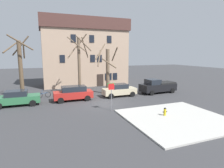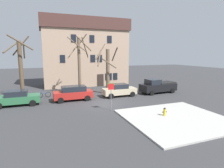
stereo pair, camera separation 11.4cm
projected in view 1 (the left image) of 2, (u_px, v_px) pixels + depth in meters
The scene contains 13 objects.
ground_plane at pixel (103, 103), 20.72m from camera, with size 120.00×120.00×0.00m, color #38383A.
sidewalk_slab at pixel (177, 118), 15.77m from camera, with size 8.45×7.96×0.12m, color #B7B5AD.
building_main at pixel (85, 52), 32.97m from camera, with size 15.10×6.57×11.59m.
tree_bare_near at pixel (21, 67), 21.71m from camera, with size 3.39×3.42×7.76m.
tree_bare_mid at pixel (79, 63), 24.53m from camera, with size 3.19×3.13×8.24m.
tree_bare_far at pixel (107, 69), 25.19m from camera, with size 2.84×2.88×7.03m.
car_green_sedan at pixel (17, 98), 19.73m from camera, with size 4.70×2.07×1.65m.
car_red_wagon at pixel (73, 93), 21.90m from camera, with size 4.56×2.00×1.76m.
car_beige_sedan at pixel (119, 90), 24.07m from camera, with size 4.44×1.97×1.67m.
pickup_truck_black at pixel (158, 86), 26.20m from camera, with size 5.38×2.54×2.03m.
fire_hydrant at pixel (165, 111), 16.24m from camera, with size 0.42×0.22×0.73m.
street_sign_pole at pixel (111, 91), 17.80m from camera, with size 0.76×0.07×2.76m.
bicycle_leaning at pixel (44, 95), 23.36m from camera, with size 1.73×0.38×1.03m.
Camera 1 is at (-6.29, -19.10, 5.55)m, focal length 29.28 mm.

